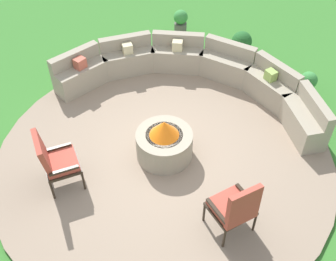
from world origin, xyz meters
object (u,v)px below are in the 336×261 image
Objects in this scene: lounge_chair_front_right at (235,207)px; potted_plant_1 at (241,45)px; potted_plant_0 at (181,21)px; potted_plant_3 at (307,84)px; fire_pit at (164,142)px; curved_stone_bench at (194,75)px; lounge_chair_front_left at (55,160)px.

potted_plant_1 is (-0.72, 4.38, -0.26)m from lounge_chair_front_right.
potted_plant_0 is 3.36m from potted_plant_3.
fire_pit is 0.91× the size of lounge_chair_front_right.
potted_plant_1 is (0.67, 1.39, -0.03)m from curved_stone_bench.
curved_stone_bench is 3.31m from lounge_chair_front_right.
lounge_chair_front_left is (-1.38, -1.08, 0.26)m from fire_pit.
lounge_chair_front_left reaches higher than potted_plant_1.
curved_stone_bench reaches higher than potted_plant_3.
lounge_chair_front_left is at bearing -114.63° from curved_stone_bench.
lounge_chair_front_right is 1.88× the size of potted_plant_3.
lounge_chair_front_left reaches higher than lounge_chair_front_right.
potted_plant_1 is at bearing -21.04° from potted_plant_0.
lounge_chair_front_left is 1.87× the size of potted_plant_0.
lounge_chair_front_left is at bearing -135.22° from potted_plant_3.
curved_stone_bench is 8.95× the size of potted_plant_0.
lounge_chair_front_left is at bearing -141.99° from fire_pit.
potted_plant_3 is (0.76, 3.50, -0.31)m from lounge_chair_front_right.
curved_stone_bench is at bearing -66.24° from potted_plant_0.
potted_plant_3 is at bearing -30.93° from potted_plant_1.
fire_pit is 3.99m from potted_plant_0.
lounge_chair_front_left is 1.97× the size of potted_plant_3.
potted_plant_3 is (2.14, 2.41, -0.07)m from fire_pit.
potted_plant_0 is at bearing 134.02° from lounge_chair_front_left.
potted_plant_1 is (0.66, 3.30, -0.02)m from fire_pit.
curved_stone_bench is 4.80× the size of lounge_chair_front_left.
potted_plant_1 reaches higher than potted_plant_0.
potted_plant_3 is at bearing -26.08° from potted_plant_0.
fire_pit is at bearing -89.66° from curved_stone_bench.
potted_plant_1 is at bearing 78.66° from fire_pit.
potted_plant_1 reaches higher than potted_plant_3.
fire_pit is 3.37m from potted_plant_1.
lounge_chair_front_right is at bearing -65.07° from curved_stone_bench.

